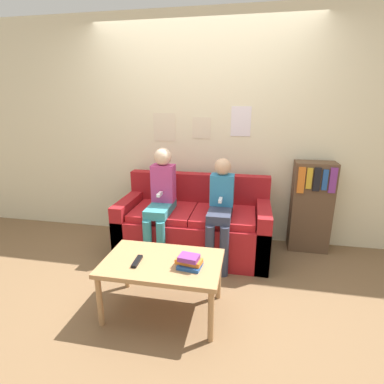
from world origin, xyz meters
name	(u,v)px	position (x,y,z in m)	size (l,w,h in m)	color
ground_plane	(185,274)	(0.00, 0.00, 0.00)	(10.00, 10.00, 0.00)	brown
wall_back	(202,132)	(0.00, 0.98, 1.30)	(8.00, 0.06, 2.60)	beige
couch	(194,227)	(0.00, 0.50, 0.30)	(1.63, 0.77, 0.84)	maroon
coffee_table	(162,267)	(-0.06, -0.56, 0.40)	(0.92, 0.58, 0.46)	#AD7F51
person_left	(161,198)	(-0.33, 0.32, 0.67)	(0.24, 0.54, 1.18)	teal
person_right	(220,206)	(0.31, 0.31, 0.62)	(0.24, 0.54, 1.09)	#33384C
tv_remote	(137,261)	(-0.24, -0.62, 0.47)	(0.05, 0.17, 0.02)	black
book_stack	(189,262)	(0.17, -0.61, 0.50)	(0.21, 0.17, 0.10)	#23519E
bookshelf	(311,206)	(1.27, 0.80, 0.52)	(0.43, 0.26, 1.02)	brown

